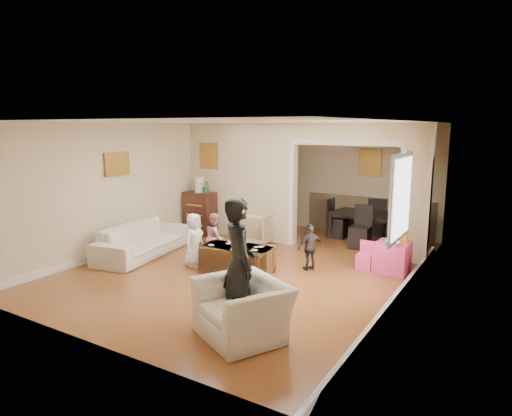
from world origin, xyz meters
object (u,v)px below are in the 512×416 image
Objects in this scene: dresser at (200,213)px; dining_table at (370,228)px; armchair_front at (243,309)px; play_table at (392,257)px; cyan_cup at (387,240)px; coffee_table at (238,259)px; adult_person at (239,264)px; armchair_back at (254,228)px; child_kneel_b at (215,237)px; child_toddler at (310,247)px; table_lamp at (199,185)px; coffee_cup at (241,245)px; sofa at (143,240)px; child_kneel_a at (194,240)px.

dresser is 3.91m from dining_table.
armchair_front is at bearing -84.43° from dining_table.
cyan_cup reaches higher than play_table.
coffee_table is 2.30m from adult_person.
armchair_back is 1.47m from child_kneel_b.
table_lamp is at bearing -72.91° from child_toddler.
dresser is at bearing 11.11° from child_kneel_b.
coffee_cup is (0.85, -1.81, 0.16)m from armchair_back.
dining_table is at bearing 21.13° from dresser.
cyan_cup is at bearing -153.43° from play_table.
armchair_front reaches higher than coffee_table.
sofa is at bearing 71.91° from child_kneel_b.
child_kneel_b is (0.05, -1.46, 0.12)m from armchair_back.
dining_table is at bearing 21.13° from table_lamp.
coffee_cup is at bearing -18.36° from adult_person.
armchair_back is 0.78× the size of child_kneel_a.
child_kneel_b is at bearing -44.42° from table_lamp.
child_kneel_a is 1.06× the size of child_kneel_b.
adult_person reaches higher than coffee_table.
sofa is at bearing -161.33° from play_table.
armchair_back is at bearing -7.53° from child_kneel_a.
coffee_cup is at bearing -14.36° from child_toddler.
child_toddler is (-0.37, 2.78, 0.08)m from armchair_front.
sofa is 27.21× the size of cyan_cup.
armchair_back is 0.92× the size of child_toddler.
dining_table is at bearing -55.81° from sofa.
child_kneel_b is (1.60, -1.57, -0.04)m from dresser.
child_toddler is (1.80, -1.01, 0.07)m from armchair_back.
adult_person is (-0.18, 0.18, 0.50)m from armchair_front.
play_table is 0.56× the size of child_kneel_a.
adult_person reaches higher than armchair_front.
dining_table is at bearing 117.55° from play_table.
armchair_back reaches higher than armchair_front.
child_kneel_a is (1.32, -0.02, 0.18)m from sofa.
child_toddler is at bearing -91.91° from dining_table.
child_kneel_b is 1.81m from child_toddler.
dining_table is at bearing -151.16° from child_toddler.
coffee_table is 2.62m from cyan_cup.
dining_table is 5.15m from adult_person.
dresser is 0.60× the size of adult_person.
child_kneel_a is at bearing 76.66° from armchair_back.
armchair_front is 0.60× the size of dining_table.
adult_person is at bearing -108.60° from play_table.
child_kneel_b is (1.47, 0.43, 0.15)m from sofa.
adult_person is at bearing -172.25° from child_kneel_b.
child_toddler is (-1.28, -0.64, 0.15)m from play_table.
coffee_cup is 0.11× the size of child_kneel_a.
armchair_back is at bearing 171.95° from cyan_cup.
table_lamp reaches higher than coffee_cup.
coffee_table is 0.73× the size of adult_person.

